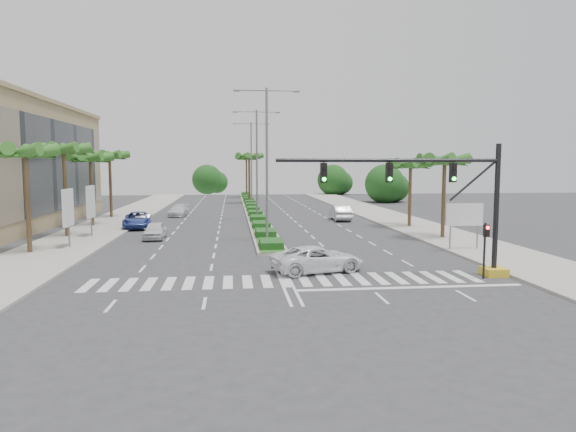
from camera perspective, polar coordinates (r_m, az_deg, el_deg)
The scene contains 27 objects.
ground at distance 27.11m, azimuth -0.28°, elevation -7.22°, with size 160.00×160.00×0.00m, color #333335.
footpath_right at distance 50.00m, azimuth 14.83°, elevation -1.38°, with size 6.00×120.00×0.15m, color gray.
footpath_left at distance 48.30m, azimuth -21.15°, elevation -1.82°, with size 6.00×120.00×0.15m, color gray.
median at distance 71.58m, azimuth -4.03°, elevation 0.89°, with size 2.20×75.00×0.20m, color gray.
median_grass at distance 71.57m, azimuth -4.03°, elevation 0.98°, with size 1.80×75.00×0.04m, color #2A541C.
signal_gantry at distance 29.02m, azimuth 18.24°, elevation 0.26°, with size 12.60×1.20×7.20m.
pedestrian_signal at distance 29.15m, azimuth 21.09°, elevation -2.61°, with size 0.28×0.36×3.00m.
direction_sign at distance 38.10m, azimuth 19.02°, elevation -0.06°, with size 2.70×0.11×3.40m.
billboard_near at distance 40.17m, azimuth -23.25°, elevation 0.80°, with size 0.18×2.10×4.35m.
billboard_far at distance 45.92m, azimuth -21.08°, elevation 1.44°, with size 0.18×2.10×4.35m.
palm_left_near at distance 38.81m, azimuth -27.17°, elevation 5.99°, with size 4.57×4.68×7.55m.
palm_left_mid at distance 46.38m, azimuth -23.66°, elevation 6.47°, with size 4.57×4.68×7.95m.
palm_left_far at distance 54.06m, azimuth -21.10°, elevation 5.76°, with size 4.57×4.68×7.35m.
palm_left_end at distance 61.84m, azimuth -19.22°, elevation 6.13°, with size 4.57×4.68×7.75m.
palm_right_near at distance 43.82m, azimuth 17.01°, elevation 5.63°, with size 4.57×4.68×7.05m.
palm_right_far at distance 51.27m, azimuth 13.46°, elevation 5.36°, with size 4.57×4.68×6.75m.
palm_median_a at distance 81.34m, azimuth -4.35°, elevation 6.44°, with size 4.57×4.68×8.05m.
palm_median_b at distance 96.33m, azimuth -4.65°, elevation 6.32°, with size 4.57×4.68×8.05m.
streetlight_near at distance 40.39m, azimuth -2.37°, elevation 6.74°, with size 5.10×0.25×12.00m.
streetlight_mid at distance 56.36m, azimuth -3.48°, elevation 6.43°, with size 5.10×0.25×12.00m.
streetlight_far at distance 72.34m, azimuth -4.10°, elevation 6.25°, with size 5.10×0.25×12.00m.
car_parked_a at distance 43.59m, azimuth -14.55°, elevation -1.57°, with size 1.64×4.09×1.39m, color silver.
car_parked_b at distance 51.52m, azimuth -15.77°, elevation -0.56°, with size 1.37×3.93×1.30m, color silver.
car_parked_c at distance 51.45m, azimuth -16.36°, elevation -0.44°, with size 2.59×5.62×1.56m, color #304493.
car_parked_d at distance 62.40m, azimuth -12.03°, elevation 0.60°, with size 1.87×4.61×1.34m, color silver.
car_crossing at distance 29.28m, azimuth 3.31°, elevation -4.79°, with size 2.45×5.30×1.47m, color white.
car_right at distance 56.71m, azimuth 5.83°, elevation 0.35°, with size 1.73×4.97×1.64m, color #B5B6BA.
Camera 1 is at (-2.75, -26.28, 6.05)m, focal length 32.00 mm.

